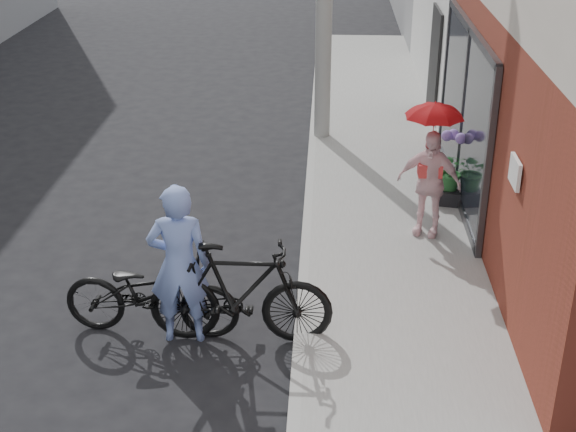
# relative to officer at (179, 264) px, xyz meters

# --- Properties ---
(ground) EXTENTS (80.00, 80.00, 0.00)m
(ground) POSITION_rel_officer_xyz_m (0.33, 0.33, -0.91)
(ground) COLOR black
(ground) RESTS_ON ground
(sidewalk) EXTENTS (2.20, 24.00, 0.12)m
(sidewalk) POSITION_rel_officer_xyz_m (2.43, 2.33, -0.85)
(sidewalk) COLOR gray
(sidewalk) RESTS_ON ground
(curb) EXTENTS (0.12, 24.00, 0.12)m
(curb) POSITION_rel_officer_xyz_m (1.27, 2.33, -0.85)
(curb) COLOR #9E9E99
(curb) RESTS_ON ground
(officer) EXTENTS (0.70, 0.49, 1.82)m
(officer) POSITION_rel_officer_xyz_m (0.00, 0.00, 0.00)
(officer) COLOR #7890D7
(officer) RESTS_ON ground
(bike_left) EXTENTS (1.98, 0.80, 1.02)m
(bike_left) POSITION_rel_officer_xyz_m (-0.35, 0.08, -0.40)
(bike_left) COLOR black
(bike_left) RESTS_ON ground
(bike_right) EXTENTS (1.97, 0.56, 1.19)m
(bike_right) POSITION_rel_officer_xyz_m (0.64, -0.03, -0.32)
(bike_right) COLOR black
(bike_right) RESTS_ON ground
(kimono_woman) EXTENTS (0.92, 0.63, 1.46)m
(kimono_woman) POSITION_rel_officer_xyz_m (2.88, 2.48, -0.06)
(kimono_woman) COLOR #FFD5DA
(kimono_woman) RESTS_ON sidewalk
(parasol) EXTENTS (0.73, 0.73, 0.64)m
(parasol) POSITION_rel_officer_xyz_m (2.88, 2.48, 0.99)
(parasol) COLOR red
(parasol) RESTS_ON kimono_woman
(planter) EXTENTS (0.47, 0.47, 0.21)m
(planter) POSITION_rel_officer_xyz_m (3.33, 3.50, -0.69)
(planter) COLOR black
(planter) RESTS_ON sidewalk
(potted_plant) EXTENTS (0.52, 0.45, 0.57)m
(potted_plant) POSITION_rel_officer_xyz_m (3.33, 3.50, -0.30)
(potted_plant) COLOR #29682F
(potted_plant) RESTS_ON planter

